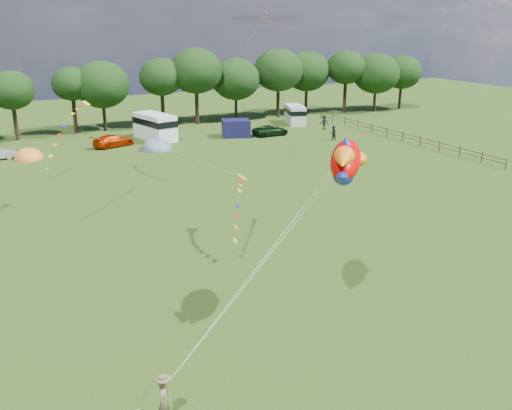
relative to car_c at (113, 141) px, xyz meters
name	(u,v)px	position (x,y,z in m)	size (l,w,h in m)	color
ground_plane	(333,335)	(-0.43, -45.40, -0.70)	(180.00, 180.00, 0.00)	black
tree_line	(131,80)	(4.88, 9.59, 5.65)	(102.98, 10.98, 10.27)	black
fence	(395,133)	(31.57, -10.90, 0.00)	(0.12, 33.12, 1.20)	#472D19
car_c	(113,141)	(0.00, 0.00, 0.00)	(1.96, 4.66, 1.40)	#AA2201
car_d	(271,130)	(19.14, -2.17, -0.06)	(2.13, 4.71, 1.28)	black
campervan_c	(155,126)	(5.50, 1.89, 0.96)	(4.05, 6.74, 3.08)	white
campervan_d	(295,114)	(26.16, 3.88, 0.65)	(3.71, 5.55, 2.51)	silver
tent_orange	(29,159)	(-9.35, -2.17, -0.68)	(3.03, 3.32, 2.37)	orange
tent_greyblue	(157,150)	(3.91, -3.82, -0.68)	(3.47, 3.80, 2.58)	slate
awning_navy	(236,128)	(14.98, -0.85, 0.35)	(3.35, 2.72, 2.09)	#131238
kite_flyer	(165,401)	(-9.21, -47.70, 0.20)	(0.66, 0.43, 1.80)	brown
fish_kite	(345,161)	(0.80, -43.96, 7.12)	(3.50, 3.90, 2.23)	#C70200
streamer_kite_b	(70,123)	(-8.02, -23.72, 6.34)	(4.16, 4.62, 3.77)	yellow
streamer_kite_c	(239,197)	(0.46, -33.24, 2.49)	(3.09, 5.03, 2.82)	yellow
walker_a	(333,133)	(24.46, -8.12, 0.17)	(0.85, 0.52, 1.74)	black
walker_b	(324,122)	(27.27, -1.79, 0.25)	(1.22, 0.57, 1.89)	black
streamer_kite_d	(267,28)	(9.73, -19.06, 12.49)	(2.50, 5.03, 4.25)	yellow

